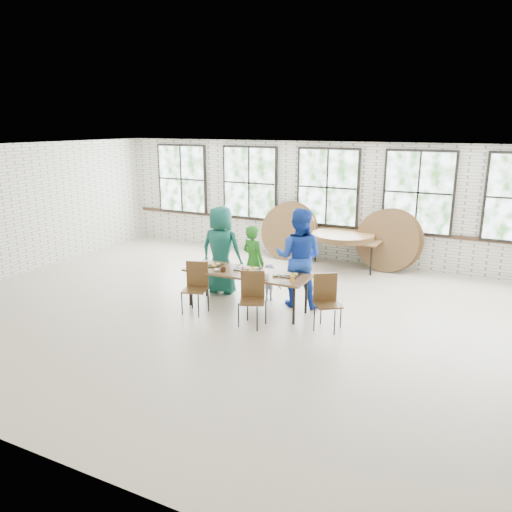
% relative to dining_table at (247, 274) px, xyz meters
% --- Properties ---
extents(room, '(12.00, 12.00, 12.00)m').
position_rel_dining_table_xyz_m(room, '(0.16, 4.10, 1.14)').
color(room, beige).
rests_on(room, ground).
extents(dining_table, '(2.40, 0.81, 0.74)m').
position_rel_dining_table_xyz_m(dining_table, '(0.00, 0.00, 0.00)').
color(dining_table, brown).
rests_on(dining_table, ground).
extents(chair_near_left, '(0.52, 0.51, 0.95)m').
position_rel_dining_table_xyz_m(chair_near_left, '(-0.80, -0.51, -0.13)').
color(chair_near_left, '#51361B').
rests_on(chair_near_left, ground).
extents(chair_near_right, '(0.55, 0.54, 0.95)m').
position_rel_dining_table_xyz_m(chair_near_right, '(0.42, -0.59, -0.13)').
color(chair_near_right, '#51361B').
rests_on(chair_near_right, ground).
extents(chair_spare, '(0.58, 0.57, 0.95)m').
position_rel_dining_table_xyz_m(chair_spare, '(1.63, -0.17, -0.13)').
color(chair_spare, '#51361B').
rests_on(chair_spare, ground).
extents(adult_teal, '(0.93, 0.64, 1.82)m').
position_rel_dining_table_xyz_m(adult_teal, '(-0.93, 0.65, 0.22)').
color(adult_teal, '#16544C').
rests_on(adult_teal, ground).
extents(adult_green, '(0.63, 0.51, 1.50)m').
position_rel_dining_table_xyz_m(adult_green, '(-0.19, 0.65, 0.06)').
color(adult_green, '#267920').
rests_on(adult_green, ground).
extents(toddler, '(0.52, 0.35, 0.74)m').
position_rel_dining_table_xyz_m(toddler, '(0.17, 0.65, -0.32)').
color(toddler, '#151A43').
rests_on(toddler, ground).
extents(adult_blue, '(1.02, 0.84, 1.91)m').
position_rel_dining_table_xyz_m(adult_blue, '(0.78, 0.65, 0.26)').
color(adult_blue, '#1940B4').
rests_on(adult_blue, ground).
extents(storage_table, '(1.84, 0.85, 0.74)m').
position_rel_dining_table_xyz_m(storage_table, '(0.79, 3.50, -0.00)').
color(storage_table, brown).
rests_on(storage_table, ground).
extents(tabletop_clutter, '(2.09, 0.64, 0.11)m').
position_rel_dining_table_xyz_m(tabletop_clutter, '(0.10, -0.03, 0.08)').
color(tabletop_clutter, black).
rests_on(tabletop_clutter, dining_table).
extents(round_tops_stacked, '(1.50, 1.50, 0.13)m').
position_rel_dining_table_xyz_m(round_tops_stacked, '(0.79, 3.50, 0.12)').
color(round_tops_stacked, brown).
rests_on(round_tops_stacked, storage_table).
extents(round_tops_leaning, '(4.14, 0.52, 1.50)m').
position_rel_dining_table_xyz_m(round_tops_leaning, '(0.54, 3.83, 0.05)').
color(round_tops_leaning, brown).
rests_on(round_tops_leaning, ground).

